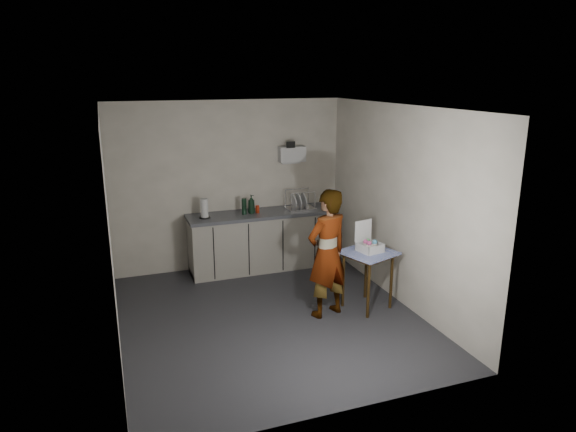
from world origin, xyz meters
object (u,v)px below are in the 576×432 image
object	(u,v)px
side_table	(368,259)
paper_towel	(204,209)
kitchen_counter	(261,242)
standing_man	(327,254)
bakery_box	(369,245)
soap_bottle	(251,204)
dish_rack	(299,205)
dark_bottle	(244,206)
soda_can	(257,209)

from	to	relation	value
side_table	paper_towel	bearing A→B (deg)	114.49
kitchen_counter	side_table	world-z (taller)	kitchen_counter
kitchen_counter	standing_man	bearing A→B (deg)	-80.51
side_table	bakery_box	distance (m)	0.19
soap_bottle	side_table	bearing A→B (deg)	-60.58
standing_man	dish_rack	xyz separation A→B (m)	(0.34, 1.84, 0.16)
kitchen_counter	dark_bottle	size ratio (longest dim) A/B	9.00
side_table	soda_can	distance (m)	2.07
soap_bottle	dark_bottle	bearing A→B (deg)	-170.65
soap_bottle	bakery_box	xyz separation A→B (m)	(1.04, -1.81, -0.20)
soda_can	paper_towel	xyz separation A→B (m)	(-0.82, -0.02, 0.08)
dish_rack	bakery_box	size ratio (longest dim) A/B	1.13
soda_can	dark_bottle	distance (m)	0.23
kitchen_counter	paper_towel	distance (m)	1.06
soap_bottle	bakery_box	bearing A→B (deg)	-60.03
paper_towel	bakery_box	bearing A→B (deg)	-45.34
soap_bottle	dish_rack	world-z (taller)	dish_rack
soap_bottle	soda_can	size ratio (longest dim) A/B	2.53
kitchen_counter	bakery_box	bearing A→B (deg)	-63.45
kitchen_counter	soap_bottle	xyz separation A→B (m)	(-0.14, -0.00, 0.63)
soap_bottle	dish_rack	distance (m)	0.79
soda_can	dish_rack	size ratio (longest dim) A/B	0.26
soap_bottle	dark_bottle	size ratio (longest dim) A/B	1.15
soap_bottle	bakery_box	world-z (taller)	soap_bottle
soap_bottle	soda_can	world-z (taller)	soap_bottle
kitchen_counter	standing_man	world-z (taller)	standing_man
soap_bottle	soda_can	xyz separation A→B (m)	(0.09, 0.00, -0.09)
bakery_box	standing_man	bearing A→B (deg)	169.76
side_table	bakery_box	world-z (taller)	bakery_box
soda_can	paper_towel	size ratio (longest dim) A/B	0.39
side_table	standing_man	world-z (taller)	standing_man
soap_bottle	bakery_box	size ratio (longest dim) A/B	0.75
side_table	kitchen_counter	bearing A→B (deg)	96.31
standing_man	bakery_box	distance (m)	0.60
standing_man	soap_bottle	bearing A→B (deg)	-94.07
kitchen_counter	side_table	distance (m)	2.05
soap_bottle	dish_rack	size ratio (longest dim) A/B	0.66
side_table	bakery_box	bearing A→B (deg)	30.94
bakery_box	kitchen_counter	bearing A→B (deg)	103.40
dish_rack	standing_man	bearing A→B (deg)	-100.45
kitchen_counter	paper_towel	size ratio (longest dim) A/B	7.74
side_table	dark_bottle	size ratio (longest dim) A/B	3.09
soap_bottle	soda_can	distance (m)	0.13
side_table	dark_bottle	world-z (taller)	dark_bottle
side_table	dish_rack	size ratio (longest dim) A/B	1.78
standing_man	bakery_box	xyz separation A→B (m)	(0.60, 0.03, 0.04)
side_table	soda_can	size ratio (longest dim) A/B	6.79
standing_man	dish_rack	size ratio (longest dim) A/B	3.78
standing_man	paper_towel	bearing A→B (deg)	-74.94
standing_man	soda_can	size ratio (longest dim) A/B	14.42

